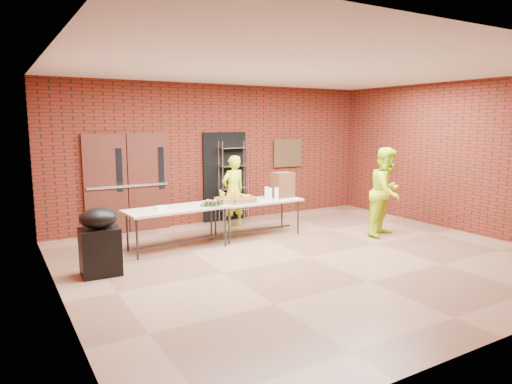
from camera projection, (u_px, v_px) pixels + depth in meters
room at (311, 166)px, 7.71m from camera, size 8.08×7.08×3.28m
double_doors at (128, 183)px, 9.62m from camera, size 1.78×0.12×2.10m
dark_doorway at (225, 177)px, 10.79m from camera, size 1.10×0.06×2.10m
bronze_plaque at (288, 153)px, 11.61m from camera, size 0.85×0.04×0.70m
wire_rack at (234, 181)px, 10.77m from camera, size 0.72×0.32×1.89m
table_left at (177, 211)px, 8.37m from camera, size 1.94×0.92×0.78m
table_right at (257, 203)px, 9.35m from camera, size 1.83×0.77×0.75m
basket_bananas at (230, 200)px, 8.91m from camera, size 0.50×0.39×0.16m
basket_oranges at (242, 198)px, 9.22m from camera, size 0.41×0.32×0.13m
basket_apples at (242, 200)px, 9.01m from camera, size 0.47×0.37×0.15m
muffin_tray at (211, 203)px, 8.59m from camera, size 0.41×0.41×0.10m
napkin_box at (161, 208)px, 8.20m from camera, size 0.19×0.13×0.06m
coffee_dispenser at (283, 185)px, 9.69m from camera, size 0.40×0.36×0.53m
cup_stack_front at (270, 194)px, 9.39m from camera, size 0.08×0.08×0.24m
cup_stack_mid at (277, 194)px, 9.34m from camera, size 0.08×0.08×0.25m
cup_stack_back at (267, 193)px, 9.45m from camera, size 0.08×0.08×0.25m
covered_grill at (100, 242)px, 6.97m from camera, size 0.60×0.51×1.05m
volunteer_woman at (233, 192)px, 10.11m from camera, size 0.64×0.48×1.61m
volunteer_man at (387, 192)px, 9.38m from camera, size 1.06×0.94×1.82m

